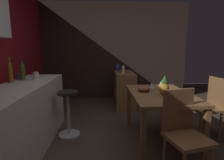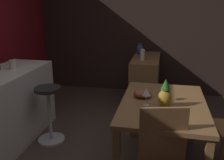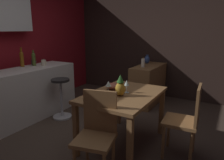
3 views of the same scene
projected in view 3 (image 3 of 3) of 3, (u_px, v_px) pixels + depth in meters
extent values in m
plane|color=#47382D|center=(95.00, 138.00, 3.10)|extent=(9.00, 9.00, 0.00)
cube|color=#33231E|center=(144.00, 40.00, 5.08)|extent=(0.10, 4.40, 2.60)
cube|color=olive|center=(123.00, 95.00, 2.80)|extent=(1.21, 0.84, 0.04)
cube|color=olive|center=(76.00, 130.00, 2.60)|extent=(0.06, 0.06, 0.70)
cube|color=olive|center=(119.00, 104.00, 3.53)|extent=(0.06, 0.06, 0.70)
cube|color=olive|center=(130.00, 147.00, 2.24)|extent=(0.06, 0.06, 0.70)
cube|color=olive|center=(162.00, 112.00, 3.17)|extent=(0.06, 0.06, 0.70)
cube|color=silver|center=(21.00, 96.00, 3.63)|extent=(2.10, 0.60, 0.90)
cube|color=olive|center=(148.00, 84.00, 4.53)|extent=(1.10, 0.44, 0.82)
cube|color=olive|center=(94.00, 140.00, 2.20)|extent=(0.48, 0.48, 0.04)
cube|color=olive|center=(100.00, 112.00, 2.31)|extent=(0.12, 0.38, 0.49)
cylinder|color=olive|center=(113.00, 153.00, 2.36)|extent=(0.04, 0.04, 0.42)
cylinder|color=olive|center=(87.00, 149.00, 2.45)|extent=(0.04, 0.04, 0.42)
cube|color=olive|center=(180.00, 121.00, 2.58)|extent=(0.43, 0.43, 0.04)
cube|color=olive|center=(198.00, 106.00, 2.45)|extent=(0.38, 0.06, 0.47)
cylinder|color=olive|center=(163.00, 142.00, 2.57)|extent=(0.04, 0.04, 0.45)
cylinder|color=olive|center=(168.00, 131.00, 2.85)|extent=(0.04, 0.04, 0.45)
cylinder|color=olive|center=(191.00, 149.00, 2.43)|extent=(0.04, 0.04, 0.45)
cylinder|color=olive|center=(194.00, 136.00, 2.71)|extent=(0.04, 0.04, 0.45)
cylinder|color=#262323|center=(60.00, 80.00, 3.68)|extent=(0.32, 0.32, 0.04)
cylinder|color=silver|center=(61.00, 99.00, 3.76)|extent=(0.04, 0.04, 0.68)
cylinder|color=silver|center=(62.00, 116.00, 3.84)|extent=(0.34, 0.34, 0.03)
cylinder|color=silver|center=(127.00, 92.00, 2.82)|extent=(0.06, 0.06, 0.00)
cylinder|color=silver|center=(127.00, 89.00, 2.81)|extent=(0.01, 0.01, 0.09)
cone|color=silver|center=(127.00, 83.00, 2.79)|extent=(0.07, 0.07, 0.07)
cylinder|color=silver|center=(108.00, 93.00, 2.78)|extent=(0.07, 0.07, 0.00)
cylinder|color=silver|center=(108.00, 90.00, 2.76)|extent=(0.01, 0.01, 0.10)
cone|color=silver|center=(108.00, 84.00, 2.74)|extent=(0.08, 0.08, 0.07)
ellipsoid|color=gold|center=(120.00, 89.00, 2.67)|extent=(0.13, 0.13, 0.18)
cone|color=#2D6B28|center=(120.00, 78.00, 2.64)|extent=(0.09, 0.09, 0.10)
ellipsoid|color=#9E4C38|center=(113.00, 86.00, 2.97)|extent=(0.19, 0.19, 0.09)
cylinder|color=#475623|center=(34.00, 60.00, 3.93)|extent=(0.07, 0.07, 0.21)
sphere|color=#475623|center=(33.00, 55.00, 3.90)|extent=(0.07, 0.07, 0.07)
cylinder|color=#475623|center=(33.00, 52.00, 3.89)|extent=(0.03, 0.03, 0.06)
cylinder|color=#8C5114|center=(22.00, 60.00, 3.80)|extent=(0.07, 0.07, 0.24)
sphere|color=#8C5114|center=(21.00, 53.00, 3.78)|extent=(0.07, 0.07, 0.07)
cylinder|color=#8C5114|center=(21.00, 50.00, 3.76)|extent=(0.03, 0.03, 0.09)
cylinder|color=#515660|center=(33.00, 62.00, 4.04)|extent=(0.08, 0.08, 0.09)
torus|color=#515660|center=(36.00, 62.00, 4.08)|extent=(0.05, 0.01, 0.05)
cylinder|color=beige|center=(44.00, 63.00, 3.94)|extent=(0.08, 0.08, 0.11)
torus|color=beige|center=(46.00, 62.00, 3.99)|extent=(0.05, 0.01, 0.05)
cylinder|color=white|center=(143.00, 63.00, 4.24)|extent=(0.07, 0.07, 0.17)
ellipsoid|color=yellow|center=(143.00, 58.00, 4.21)|extent=(0.01, 0.01, 0.03)
ellipsoid|color=#334C8C|center=(147.00, 60.00, 4.67)|extent=(0.12, 0.12, 0.18)
cylinder|color=#334C8C|center=(147.00, 55.00, 4.65)|extent=(0.06, 0.06, 0.02)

